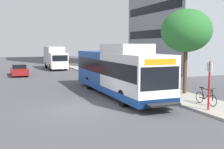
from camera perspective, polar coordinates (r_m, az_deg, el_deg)
ground_plane at (r=23.35m, az=-11.71°, el=-2.73°), size 120.00×120.00×0.00m
sidewalk_curb at (r=23.75m, az=6.05°, el=-2.30°), size 3.00×56.00×0.14m
transit_bus at (r=19.51m, az=1.09°, el=0.68°), size 2.58×12.25×3.65m
bus_stop_sign_pole at (r=15.29m, az=19.61°, el=-1.48°), size 0.10×0.36×2.60m
bicycle_parked at (r=16.82m, az=19.00°, el=-4.53°), size 0.52×1.76×1.02m
street_tree_near_stop at (r=20.00m, az=15.24°, el=8.78°), size 3.53×3.53×5.94m
parked_car_far_lane at (r=33.37m, az=-18.81°, el=0.92°), size 1.80×4.50×1.33m
box_truck_background at (r=40.65m, az=-11.80°, el=3.57°), size 2.32×7.01×3.25m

